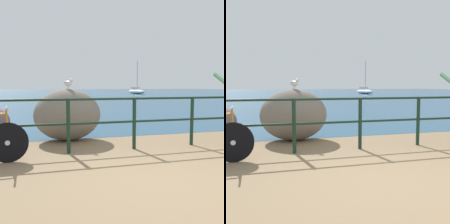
# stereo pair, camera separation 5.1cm
# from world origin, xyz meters

# --- Properties ---
(ground_plane) EXTENTS (120.00, 120.00, 0.10)m
(ground_plane) POSITION_xyz_m (0.00, 20.00, -0.05)
(ground_plane) COLOR #846B4C
(sea_surface) EXTENTS (120.00, 90.00, 0.01)m
(sea_surface) POSITION_xyz_m (0.00, 48.32, 0.00)
(sea_surface) COLOR navy
(sea_surface) RESTS_ON ground_plane
(promenade_railing) EXTENTS (7.82, 0.07, 1.02)m
(promenade_railing) POSITION_xyz_m (-0.00, 2.05, 0.63)
(promenade_railing) COLOR black
(promenade_railing) RESTS_ON ground_plane
(breakwater_boulder_main) EXTENTS (1.52, 1.16, 1.18)m
(breakwater_boulder_main) POSITION_xyz_m (-1.16, 3.28, 0.59)
(breakwater_boulder_main) COLOR slate
(breakwater_boulder_main) RESTS_ON ground
(seagull) EXTENTS (0.23, 0.33, 0.23)m
(seagull) POSITION_xyz_m (-1.14, 3.29, 1.31)
(seagull) COLOR gold
(seagull) RESTS_ON breakwater_boulder_main
(sailboat) EXTENTS (1.99, 4.55, 4.90)m
(sailboat) POSITION_xyz_m (13.07, 35.57, 0.42)
(sailboat) COLOR white
(sailboat) RESTS_ON sea_surface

